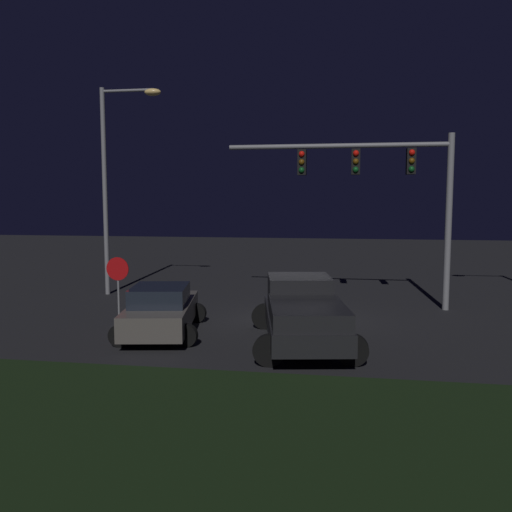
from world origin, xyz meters
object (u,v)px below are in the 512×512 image
Objects in this scene: car_sedan at (161,310)px; stop_sign at (118,277)px; pickup_truck at (302,309)px; street_lamp_left at (116,167)px; traffic_signal_gantry at (382,178)px.

stop_sign reaches higher than car_sedan.
pickup_truck is 1.22× the size of car_sedan.
stop_sign is (2.34, -5.38, -3.91)m from street_lamp_left.
pickup_truck is 2.54× the size of stop_sign.
traffic_signal_gantry is at bearing -62.74° from car_sedan.
stop_sign is at bearing 51.34° from car_sedan.
car_sedan is at bearing 74.68° from pickup_truck.
traffic_signal_gantry is 11.04m from street_lamp_left.
stop_sign is at bearing -66.50° from street_lamp_left.
traffic_signal_gantry is at bearing -34.00° from pickup_truck.
stop_sign is (-1.81, 0.99, 0.82)m from car_sedan.
traffic_signal_gantry is (6.82, 5.17, 4.16)m from car_sedan.
car_sedan is at bearing -56.94° from street_lamp_left.
traffic_signal_gantry reaches higher than pickup_truck.
car_sedan is (-4.33, 0.41, -0.26)m from pickup_truck.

